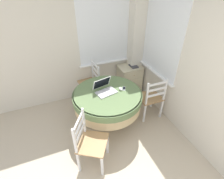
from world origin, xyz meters
TOP-DOWN VIEW (x-y plane):
  - corner_room_shell at (1.10, 1.87)m, footprint 4.19×4.83m
  - round_dining_table at (0.75, 1.87)m, footprint 1.23×1.23m
  - laptop at (0.72, 1.92)m, footprint 0.40×0.37m
  - computer_mouse at (1.00, 1.86)m, footprint 0.06×0.09m
  - cell_phone at (1.07, 1.87)m, footprint 0.11×0.14m
  - dining_chair_near_back_window at (0.68, 2.73)m, footprint 0.43×0.46m
  - dining_chair_near_right_window at (1.61, 1.76)m, footprint 0.44×0.41m
  - dining_chair_camera_near at (0.21, 1.19)m, footprint 0.57×0.58m
  - corner_cabinet at (1.64, 2.72)m, footprint 0.53×0.44m
  - book_on_cabinet at (1.71, 2.69)m, footprint 0.16×0.22m

SIDE VIEW (x-z plane):
  - corner_cabinet at x=1.64m, z-range 0.00..0.67m
  - dining_chair_near_back_window at x=0.68m, z-range -0.01..0.90m
  - dining_chair_near_right_window at x=1.61m, z-range -0.01..0.90m
  - dining_chair_camera_near at x=0.21m, z-range -0.01..0.90m
  - round_dining_table at x=0.75m, z-range 0.23..0.97m
  - book_on_cabinet at x=1.71m, z-range 0.67..0.69m
  - cell_phone at x=1.07m, z-range 0.74..0.75m
  - computer_mouse at x=1.00m, z-range 0.74..0.78m
  - laptop at x=0.72m, z-range 0.67..0.90m
  - corner_room_shell at x=1.10m, z-range 0.00..2.55m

